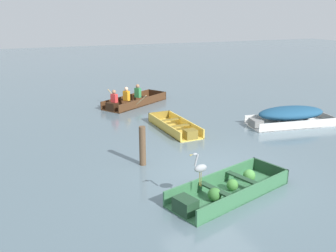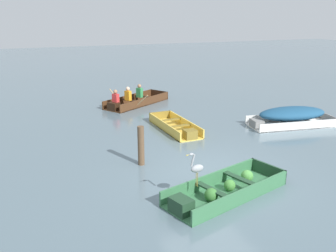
# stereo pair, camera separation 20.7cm
# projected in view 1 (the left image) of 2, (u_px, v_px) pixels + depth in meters

# --- Properties ---
(ground_plane) EXTENTS (80.00, 80.00, 0.00)m
(ground_plane) POSITION_uv_depth(u_px,v_px,m) (218.00, 174.00, 10.09)
(ground_plane) COLOR slate
(dinghy_green_foreground) EXTENTS (3.39, 2.00, 0.38)m
(dinghy_green_foreground) POSITION_uv_depth(u_px,v_px,m) (227.00, 190.00, 8.88)
(dinghy_green_foreground) COLOR #387047
(dinghy_green_foreground) RESTS_ON ground
(skiff_yellow_near_moored) EXTENTS (1.06, 2.88, 0.34)m
(skiff_yellow_near_moored) POSITION_uv_depth(u_px,v_px,m) (176.00, 127.00, 13.75)
(skiff_yellow_near_moored) COLOR #E5BC47
(skiff_yellow_near_moored) RESTS_ON ground
(skiff_white_mid_moored) EXTENTS (3.40, 1.68, 0.73)m
(skiff_white_mid_moored) POSITION_uv_depth(u_px,v_px,m) (290.00, 115.00, 14.31)
(skiff_white_mid_moored) COLOR white
(skiff_white_mid_moored) RESTS_ON ground
(rowboat_dark_varnish_with_crew) EXTENTS (3.49, 2.76, 0.93)m
(rowboat_dark_varnish_with_crew) POSITION_uv_depth(u_px,v_px,m) (132.00, 101.00, 17.38)
(rowboat_dark_varnish_with_crew) COLOR #4C2D19
(rowboat_dark_varnish_with_crew) RESTS_ON ground
(heron_on_dinghy) EXTENTS (0.46, 0.17, 0.84)m
(heron_on_dinghy) POSITION_uv_depth(u_px,v_px,m) (200.00, 167.00, 8.42)
(heron_on_dinghy) COLOR olive
(heron_on_dinghy) RESTS_ON dinghy_green_foreground
(mooring_post) EXTENTS (0.19, 0.19, 1.14)m
(mooring_post) POSITION_uv_depth(u_px,v_px,m) (142.00, 146.00, 10.54)
(mooring_post) COLOR brown
(mooring_post) RESTS_ON ground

